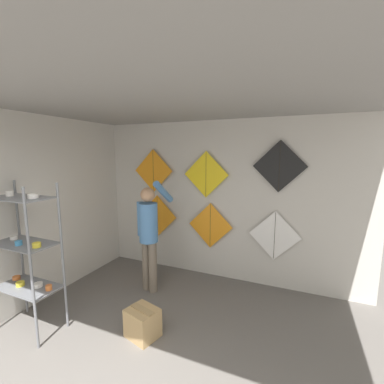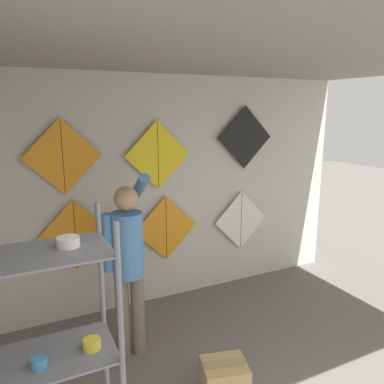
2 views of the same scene
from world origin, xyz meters
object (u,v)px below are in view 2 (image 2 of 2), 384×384
(shelf_rack, at_px, (38,372))
(kite_5, at_px, (245,137))
(kite_2, at_px, (241,220))
(kite_3, at_px, (63,157))
(kite_1, at_px, (166,228))
(cardboard_box, at_px, (224,382))
(shopkeeper, at_px, (128,256))
(kite_0, at_px, (75,235))
(kite_4, at_px, (158,155))

(shelf_rack, bearing_deg, kite_5, 39.23)
(kite_2, distance_m, kite_3, 2.48)
(kite_2, relative_size, kite_3, 1.00)
(kite_1, bearing_deg, cardboard_box, -97.34)
(shopkeeper, bearing_deg, kite_3, 128.76)
(kite_5, bearing_deg, shopkeeper, -155.52)
(kite_0, bearing_deg, kite_3, 180.00)
(shelf_rack, bearing_deg, shopkeeper, 57.54)
(kite_1, bearing_deg, shopkeeper, -131.04)
(cardboard_box, distance_m, kite_5, 2.94)
(cardboard_box, distance_m, kite_1, 1.99)
(shelf_rack, relative_size, kite_1, 2.30)
(kite_3, bearing_deg, kite_5, 0.00)
(shelf_rack, relative_size, kite_3, 2.30)
(kite_4, bearing_deg, shopkeeper, -127.41)
(shelf_rack, xyz_separation_m, shopkeeper, (0.89, 1.40, -0.04))
(kite_1, bearing_deg, kite_0, 180.00)
(kite_3, relative_size, kite_4, 1.00)
(kite_3, height_order, kite_5, kite_5)
(shopkeeper, bearing_deg, kite_0, 124.78)
(shopkeeper, relative_size, kite_5, 2.23)
(kite_1, relative_size, kite_3, 1.00)
(cardboard_box, distance_m, kite_2, 2.38)
(kite_3, bearing_deg, shopkeeper, -63.66)
(shelf_rack, xyz_separation_m, kite_0, (0.54, 2.25, -0.04))
(shelf_rack, distance_m, shopkeeper, 1.67)
(kite_0, height_order, kite_4, kite_4)
(cardboard_box, relative_size, kite_3, 0.53)
(kite_0, bearing_deg, kite_4, 0.00)
(kite_5, bearing_deg, kite_4, 180.00)
(kite_3, bearing_deg, cardboard_box, -63.07)
(kite_4, bearing_deg, kite_5, 0.00)
(shopkeeper, bearing_deg, kite_4, 65.01)
(shopkeeper, distance_m, cardboard_box, 1.39)
(shelf_rack, distance_m, kite_4, 2.85)
(kite_1, xyz_separation_m, kite_2, (1.11, 0.00, -0.04))
(shelf_rack, xyz_separation_m, kite_5, (2.76, 2.25, 0.97))
(cardboard_box, xyz_separation_m, kite_0, (-0.86, 1.82, 0.85))
(cardboard_box, relative_size, kite_1, 0.53)
(cardboard_box, height_order, kite_2, kite_2)
(kite_3, height_order, kite_4, kite_3)
(kite_0, height_order, kite_5, kite_5)
(kite_0, xyz_separation_m, kite_5, (2.22, 0.00, 1.01))
(shelf_rack, relative_size, shopkeeper, 1.03)
(cardboard_box, bearing_deg, shopkeeper, 117.45)
(kite_3, bearing_deg, shelf_rack, -101.83)
(kite_1, bearing_deg, shelf_rack, -125.92)
(cardboard_box, height_order, kite_0, kite_0)
(kite_1, relative_size, kite_5, 1.00)
(kite_4, bearing_deg, kite_0, 180.00)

